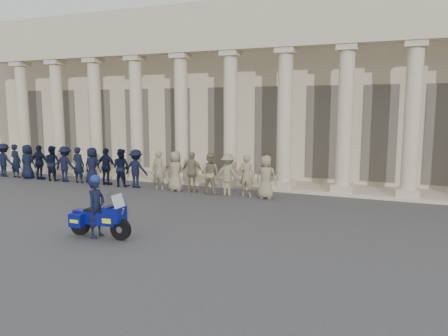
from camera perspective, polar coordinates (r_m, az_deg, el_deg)
ground at (r=13.24m, az=-7.03°, el=-8.54°), size 90.00×90.00×0.00m
building at (r=26.52m, az=9.05°, el=9.56°), size 40.00×12.50×9.00m
officer_rank at (r=21.74m, az=-15.09°, el=0.17°), size 16.51×0.68×1.80m
motorcycle at (r=13.16m, az=-15.88°, el=-6.33°), size 2.05×0.84×1.32m
rider at (r=13.14m, az=-16.34°, el=-4.84°), size 0.43×0.65×1.83m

